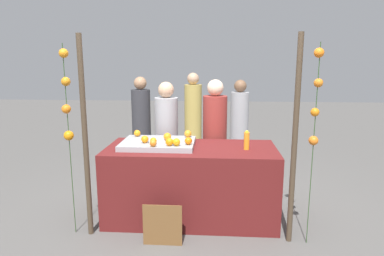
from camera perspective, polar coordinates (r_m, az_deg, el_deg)
The scene contains 23 objects.
ground_plane at distance 4.27m, azimuth -0.15°, elevation -14.69°, with size 24.00×24.00×0.00m, color #565451.
stall_counter at distance 4.10m, azimuth -0.15°, elevation -9.19°, with size 1.98×0.88×0.88m, color #5B1919.
orange_tray at distance 4.04m, azimuth -5.69°, elevation -2.61°, with size 0.85×0.63×0.06m, color #9EA0A5.
orange_0 at distance 4.21m, azimuth -0.70°, elevation -0.97°, with size 0.09×0.09×0.09m, color orange.
orange_1 at distance 3.89m, azimuth -6.51°, elevation -2.16°, with size 0.08×0.08×0.08m, color orange.
orange_2 at distance 3.79m, azimuth -3.83°, elevation -2.34°, with size 0.09×0.09×0.09m, color orange.
orange_3 at distance 3.77m, azimuth -6.57°, elevation -2.57°, with size 0.08×0.08×0.08m, color orange.
orange_4 at distance 3.96m, azimuth -7.94°, elevation -1.88°, with size 0.09×0.09×0.09m, color orange.
orange_5 at distance 3.79m, azimuth -2.64°, elevation -2.37°, with size 0.09×0.09×0.09m, color orange.
orange_6 at distance 4.05m, azimuth -4.18°, elevation -1.45°, with size 0.09×0.09×0.09m, color orange.
orange_7 at distance 4.31m, azimuth -9.21°, elevation -0.86°, with size 0.08×0.08×0.08m, color orange.
orange_8 at distance 3.84m, azimuth -0.62°, elevation -2.18°, with size 0.09×0.09×0.09m, color orange.
juice_bottle at distance 3.90m, azimuth 9.18°, elevation -2.11°, with size 0.06×0.06×0.22m.
chalkboard_sign at distance 3.62m, azimuth -4.97°, elevation -16.02°, with size 0.40×0.03×0.45m.
vendor_left at distance 4.74m, azimuth -4.26°, elevation -2.56°, with size 0.32×0.32×1.59m.
vendor_right at distance 4.67m, azimuth 3.83°, elevation -2.54°, with size 0.33×0.33×1.63m.
crowd_person_0 at distance 6.51m, azimuth 0.18°, elevation 1.52°, with size 0.33×0.33×1.65m.
crowd_person_1 at distance 5.94m, azimuth -8.49°, elevation 0.25°, with size 0.32×0.32×1.61m.
crowd_person_2 at distance 5.91m, azimuth 7.94°, elevation -0.02°, with size 0.31×0.31×1.55m.
canopy_post_left at distance 3.70m, azimuth -17.53°, elevation -1.77°, with size 0.06×0.06×2.14m, color #473828.
canopy_post_right at distance 3.53m, azimuth 16.88°, elevation -2.33°, with size 0.06×0.06×2.14m, color #473828.
garland_strand_left at distance 3.71m, azimuth -20.37°, elevation 4.39°, with size 0.11×0.10×2.04m.
garland_strand_right at distance 3.47m, azimuth 20.18°, elevation 4.53°, with size 0.11×0.10×2.04m.
Camera 1 is at (0.28, -3.83, 1.87)m, focal length 31.70 mm.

